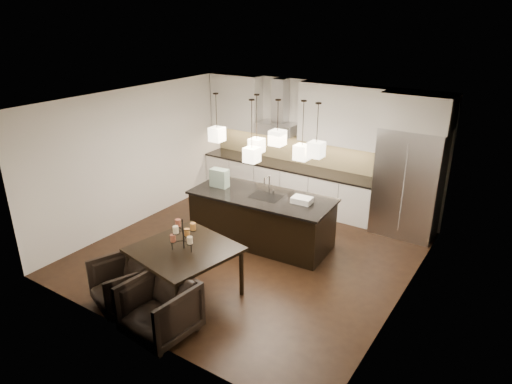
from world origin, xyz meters
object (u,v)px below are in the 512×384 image
Objects in this scene: refrigerator at (408,183)px; dining_table at (186,272)px; island_body at (262,220)px; armchair_right at (159,309)px; armchair_left at (122,284)px.

refrigerator is 1.56× the size of dining_table.
armchair_right is at bearing -87.74° from island_body.
armchair_left is (-0.64, -2.88, -0.09)m from island_body.
refrigerator is 2.94m from island_body.
island_body is 1.90× the size of dining_table.
dining_table is at bearing -93.98° from island_body.
island_body is 3.23× the size of armchair_left.
dining_table is 1.55× the size of armchair_right.
dining_table is 0.96m from armchair_right.
refrigerator is 5.57m from armchair_left.
refrigerator is at bearing 72.00° from dining_table.
armchair_left is (-2.82, -4.75, -0.71)m from refrigerator.
dining_table is at bearing -118.60° from refrigerator.
dining_table is at bearing 69.72° from armchair_left.
refrigerator is at bearing 74.60° from armchair_right.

